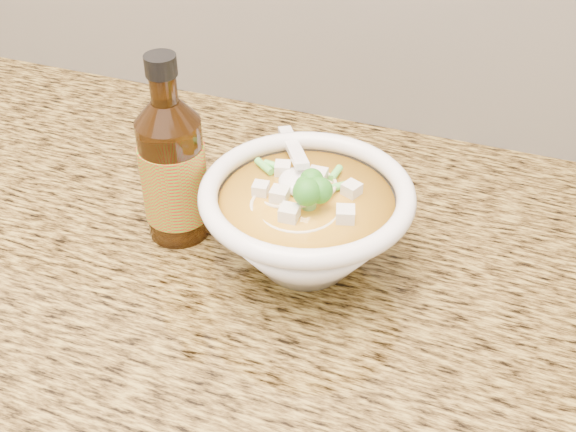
% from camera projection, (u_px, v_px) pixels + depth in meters
% --- Properties ---
extents(counter_slab, '(4.00, 0.68, 0.04)m').
position_uv_depth(counter_slab, '(105.00, 229.00, 0.85)').
color(counter_slab, olive).
rests_on(counter_slab, cabinet).
extents(soup_bowl, '(0.22, 0.23, 0.12)m').
position_uv_depth(soup_bowl, '(306.00, 224.00, 0.74)').
color(soup_bowl, white).
rests_on(soup_bowl, counter_slab).
extents(hot_sauce_bottle, '(0.09, 0.09, 0.21)m').
position_uv_depth(hot_sauce_bottle, '(173.00, 171.00, 0.77)').
color(hot_sauce_bottle, '#351B07').
rests_on(hot_sauce_bottle, counter_slab).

